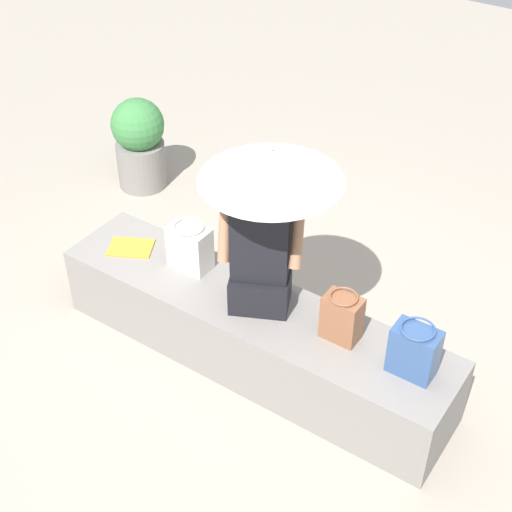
# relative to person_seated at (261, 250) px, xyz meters

# --- Properties ---
(ground_plane) EXTENTS (14.00, 14.00, 0.00)m
(ground_plane) POSITION_rel_person_seated_xyz_m (0.04, 0.03, -0.86)
(ground_plane) COLOR #9E9384
(stone_bench) EXTENTS (2.55, 0.56, 0.48)m
(stone_bench) POSITION_rel_person_seated_xyz_m (0.04, 0.03, -0.63)
(stone_bench) COLOR gray
(stone_bench) RESTS_ON ground
(person_seated) EXTENTS (0.51, 0.40, 0.90)m
(person_seated) POSITION_rel_person_seated_xyz_m (0.00, 0.00, 0.00)
(person_seated) COLOR black
(person_seated) RESTS_ON stone_bench
(parasol) EXTENTS (0.77, 0.77, 1.07)m
(parasol) POSITION_rel_person_seated_xyz_m (-0.06, -0.01, 0.57)
(parasol) COLOR #B7B7BC
(parasol) RESTS_ON stone_bench
(handbag_black) EXTENTS (0.21, 0.16, 0.30)m
(handbag_black) POSITION_rel_person_seated_xyz_m (-0.53, -0.01, -0.24)
(handbag_black) COLOR brown
(handbag_black) RESTS_ON stone_bench
(tote_bag_canvas) EXTENTS (0.26, 0.19, 0.31)m
(tote_bag_canvas) POSITION_rel_person_seated_xyz_m (0.55, -0.04, -0.24)
(tote_bag_canvas) COLOR silver
(tote_bag_canvas) RESTS_ON stone_bench
(shoulder_bag_spare) EXTENTS (0.25, 0.18, 0.31)m
(shoulder_bag_spare) POSITION_rel_person_seated_xyz_m (-0.97, 0.01, -0.24)
(shoulder_bag_spare) COLOR #335184
(shoulder_bag_spare) RESTS_ON stone_bench
(magazine) EXTENTS (0.34, 0.31, 0.01)m
(magazine) POSITION_rel_person_seated_xyz_m (0.99, 0.03, -0.38)
(magazine) COLOR gold
(magazine) RESTS_ON stone_bench
(planter_near) EXTENTS (0.43, 0.43, 0.77)m
(planter_near) POSITION_rel_person_seated_xyz_m (1.96, -1.15, -0.47)
(planter_near) COLOR gray
(planter_near) RESTS_ON ground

